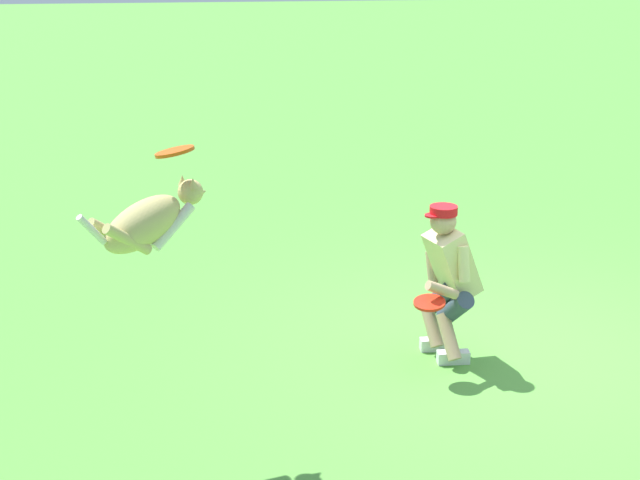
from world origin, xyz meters
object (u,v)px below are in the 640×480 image
Objects in this scene: dog at (148,221)px; frisbee_held at (429,303)px; frisbee_flying at (175,152)px; person at (448,277)px.

frisbee_held is at bearing -16.49° from dog.
dog is 3.12× the size of frisbee_flying.
frisbee_flying is 1.05× the size of frisbee_held.
dog is 0.48m from frisbee_flying.
frisbee_flying is at bearing 3.43° from dog.
person is 2.69m from frisbee_flying.
dog reaches higher than person.
frisbee_flying is (-0.18, -0.17, 0.41)m from dog.
frisbee_flying is 2.46m from frisbee_held.
person is 5.20× the size of frisbee_held.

